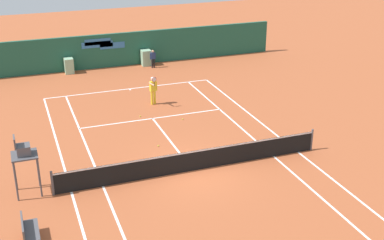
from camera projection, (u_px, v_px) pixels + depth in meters
The scene contains 10 objects.
ground_plane at pixel (189, 165), 22.95m from camera, with size 80.00×80.00×0.01m.
tennis_net at pixel (193, 160), 22.26m from camera, with size 12.10×0.10×1.07m.
sponsor_back_wall at pixel (111, 51), 36.70m from camera, with size 25.00×1.02×2.42m.
umpire_chair at pixel (24, 155), 20.02m from camera, with size 1.00×1.00×2.54m.
player_bench at pixel (28, 229), 17.48m from camera, with size 0.54×1.37×0.88m.
player_on_baseline at pixel (153, 88), 29.64m from camera, with size 0.53×0.80×1.87m.
ball_kid_centre_post at pixel (153, 58), 36.61m from camera, with size 0.44×0.18×1.31m.
tennis_ball_mid_court at pixel (158, 146), 24.71m from camera, with size 0.07×0.07×0.07m, color #CCE033.
tennis_ball_near_service_line at pixel (140, 116), 28.23m from camera, with size 0.07×0.07×0.07m, color #CCE033.
tennis_ball_by_sideline at pixel (183, 119), 27.83m from camera, with size 0.07×0.07×0.07m, color #CCE033.
Camera 1 is at (-6.93, -18.63, 10.69)m, focal length 47.74 mm.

